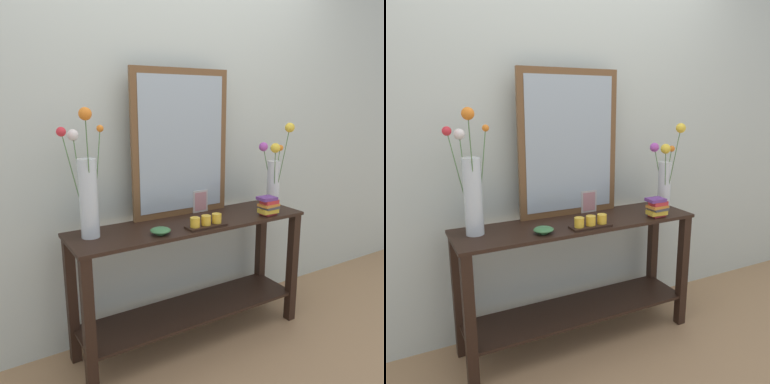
# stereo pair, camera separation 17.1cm
# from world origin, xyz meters

# --- Properties ---
(ground_plane) EXTENTS (7.00, 6.00, 0.02)m
(ground_plane) POSITION_xyz_m (0.00, 0.00, -0.01)
(ground_plane) COLOR #A87F56
(wall_back) EXTENTS (6.40, 0.08, 2.70)m
(wall_back) POSITION_xyz_m (0.00, 0.32, 1.35)
(wall_back) COLOR beige
(wall_back) RESTS_ON ground
(console_table) EXTENTS (1.48, 0.40, 0.78)m
(console_table) POSITION_xyz_m (0.00, 0.00, 0.48)
(console_table) COLOR black
(console_table) RESTS_ON ground
(mirror_leaning) EXTENTS (0.66, 0.03, 0.90)m
(mirror_leaning) POSITION_xyz_m (0.03, 0.17, 1.23)
(mirror_leaning) COLOR brown
(mirror_leaning) RESTS_ON console_table
(tall_vase_left) EXTENTS (0.24, 0.28, 0.68)m
(tall_vase_left) POSITION_xyz_m (-0.61, 0.05, 1.04)
(tall_vase_left) COLOR silver
(tall_vase_left) RESTS_ON console_table
(vase_right) EXTENTS (0.15, 0.21, 0.57)m
(vase_right) POSITION_xyz_m (0.65, 0.00, 1.01)
(vase_right) COLOR silver
(vase_right) RESTS_ON console_table
(candle_tray) EXTENTS (0.24, 0.09, 0.07)m
(candle_tray) POSITION_xyz_m (0.02, -0.13, 0.81)
(candle_tray) COLOR black
(candle_tray) RESTS_ON console_table
(picture_frame_small) EXTENTS (0.11, 0.01, 0.14)m
(picture_frame_small) POSITION_xyz_m (0.16, 0.16, 0.85)
(picture_frame_small) COLOR #B7B2AD
(picture_frame_small) RESTS_ON console_table
(decorative_bowl) EXTENTS (0.11, 0.11, 0.04)m
(decorative_bowl) POSITION_xyz_m (-0.27, -0.11, 0.80)
(decorative_bowl) COLOR #38703D
(decorative_bowl) RESTS_ON console_table
(book_stack) EXTENTS (0.13, 0.10, 0.12)m
(book_stack) POSITION_xyz_m (0.49, -0.13, 0.84)
(book_stack) COLOR #C63338
(book_stack) RESTS_ON console_table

